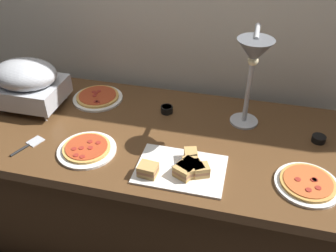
% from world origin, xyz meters
% --- Properties ---
extents(ground_plane, '(8.00, 8.00, 0.00)m').
position_xyz_m(ground_plane, '(0.00, 0.00, 0.00)').
color(ground_plane, '#4C443D').
extents(back_wall, '(4.40, 0.04, 2.40)m').
position_xyz_m(back_wall, '(0.00, 0.50, 1.20)').
color(back_wall, beige).
rests_on(back_wall, ground_plane).
extents(buffet_table, '(1.90, 0.84, 0.76)m').
position_xyz_m(buffet_table, '(0.00, 0.00, 0.39)').
color(buffet_table, brown).
rests_on(buffet_table, ground_plane).
extents(chafing_dish, '(0.35, 0.28, 0.26)m').
position_xyz_m(chafing_dish, '(-0.72, 0.08, 0.91)').
color(chafing_dish, '#B7BABF').
rests_on(chafing_dish, buffet_table).
extents(heat_lamp, '(0.15, 0.31, 0.52)m').
position_xyz_m(heat_lamp, '(0.40, 0.06, 1.16)').
color(heat_lamp, '#B7BABF').
rests_on(heat_lamp, buffet_table).
extents(pizza_plate_front, '(0.27, 0.27, 0.03)m').
position_xyz_m(pizza_plate_front, '(-0.28, -0.21, 0.77)').
color(pizza_plate_front, white).
rests_on(pizza_plate_front, buffet_table).
extents(pizza_plate_center, '(0.27, 0.27, 0.03)m').
position_xyz_m(pizza_plate_center, '(-0.40, 0.22, 0.77)').
color(pizza_plate_center, white).
rests_on(pizza_plate_center, buffet_table).
extents(pizza_plate_raised_stand, '(0.26, 0.26, 0.03)m').
position_xyz_m(pizza_plate_raised_stand, '(0.68, -0.20, 0.77)').
color(pizza_plate_raised_stand, white).
rests_on(pizza_plate_raised_stand, buffet_table).
extents(sandwich_platter, '(0.38, 0.26, 0.06)m').
position_xyz_m(sandwich_platter, '(0.18, -0.24, 0.78)').
color(sandwich_platter, white).
rests_on(sandwich_platter, buffet_table).
extents(sauce_cup_near, '(0.06, 0.06, 0.03)m').
position_xyz_m(sauce_cup_near, '(0.75, 0.12, 0.78)').
color(sauce_cup_near, black).
rests_on(sauce_cup_near, buffet_table).
extents(sauce_cup_far, '(0.06, 0.06, 0.04)m').
position_xyz_m(sauce_cup_far, '(0.00, 0.19, 0.78)').
color(sauce_cup_far, black).
rests_on(sauce_cup_far, buffet_table).
extents(serving_spatula, '(0.10, 0.17, 0.01)m').
position_xyz_m(serving_spatula, '(-0.56, -0.24, 0.76)').
color(serving_spatula, '#B7BABF').
rests_on(serving_spatula, buffet_table).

